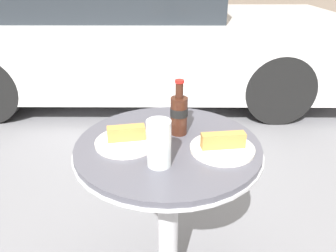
{
  "coord_description": "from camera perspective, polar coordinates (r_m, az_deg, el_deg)",
  "views": [
    {
      "loc": [
        0.01,
        -1.01,
        1.28
      ],
      "look_at": [
        0.0,
        0.03,
        0.77
      ],
      "focal_mm": 35.0,
      "sensor_mm": 36.0,
      "label": 1
    }
  ],
  "objects": [
    {
      "name": "drinking_glass",
      "position": [
        1.0,
        -1.58,
        -3.39
      ],
      "size": [
        0.08,
        0.08,
        0.15
      ],
      "color": "black",
      "rests_on": "bistro_table"
    },
    {
      "name": "cola_bottle_left",
      "position": [
        1.18,
        1.93,
        2.24
      ],
      "size": [
        0.06,
        0.06,
        0.21
      ],
      "color": "#3D1E14",
      "rests_on": "bistro_table"
    },
    {
      "name": "bistro_table",
      "position": [
        1.25,
        -0.01,
        -9.97
      ],
      "size": [
        0.66,
        0.66,
        0.72
      ],
      "color": "#B7B7BC",
      "rests_on": "ground_plane"
    },
    {
      "name": "lunch_plate_far",
      "position": [
        1.11,
        9.46,
        -3.45
      ],
      "size": [
        0.22,
        0.22,
        0.07
      ],
      "color": "silver",
      "rests_on": "bistro_table"
    },
    {
      "name": "lunch_plate_near",
      "position": [
        1.15,
        -7.24,
        -2.3
      ],
      "size": [
        0.22,
        0.22,
        0.06
      ],
      "color": "silver",
      "rests_on": "bistro_table"
    },
    {
      "name": "parked_car",
      "position": [
        3.61,
        -5.87,
        15.58
      ],
      "size": [
        4.15,
        1.77,
        1.35
      ],
      "color": "silver",
      "rests_on": "ground_plane"
    }
  ]
}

